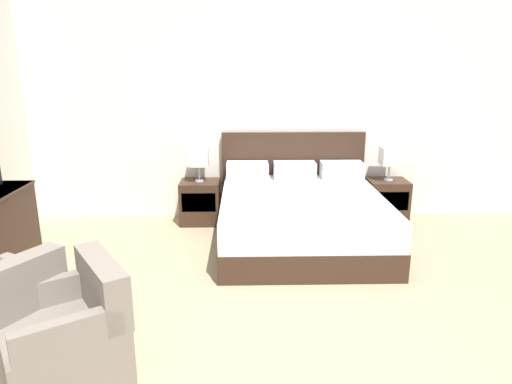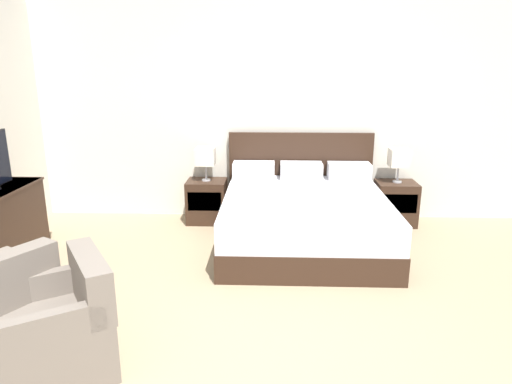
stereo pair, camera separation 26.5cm
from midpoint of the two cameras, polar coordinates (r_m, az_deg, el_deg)
wall_back at (r=5.85m, az=2.66°, el=10.57°), size 7.02×0.06×2.86m
bed at (r=5.11m, az=7.51°, el=-3.09°), size 1.82×1.98×1.12m
nightstand_left at (r=5.82m, az=-4.87°, el=-1.15°), size 0.49×0.41×0.54m
nightstand_right at (r=6.01m, az=18.24°, el=-1.34°), size 0.49×0.41×0.54m
table_lamp_left at (r=5.68m, az=-5.00°, el=4.39°), size 0.23×0.23×0.42m
table_lamp_right at (r=5.88m, az=18.70°, el=4.00°), size 0.23×0.23×0.42m
armchair_companion at (r=3.28m, az=-21.29°, el=-15.88°), size 0.95×0.95×0.76m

